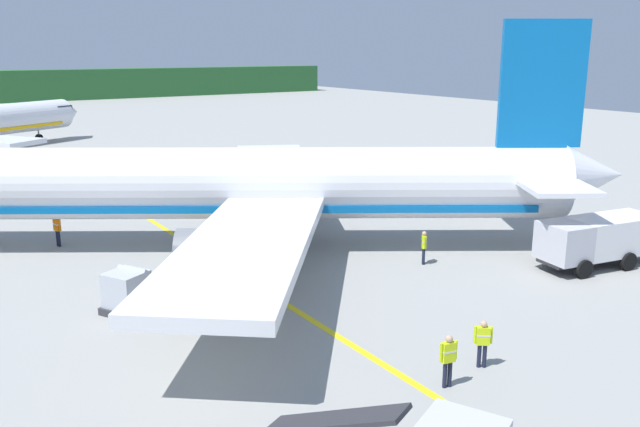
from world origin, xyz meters
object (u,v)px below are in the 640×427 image
object	(u,v)px
crew_marshaller	(448,357)
crew_loader_left	(57,227)
service_truck_pushback	(598,238)
crew_supervisor	(483,340)
airliner_foreground	(237,185)
crew_loader_right	(424,245)
cargo_container_near	(127,292)

from	to	relation	value
crew_marshaller	crew_loader_left	distance (m)	23.84
service_truck_pushback	crew_supervisor	size ratio (longest dim) A/B	3.90
service_truck_pushback	crew_supervisor	world-z (taller)	service_truck_pushback
airliner_foreground	crew_marshaller	bearing A→B (deg)	-94.48
crew_loader_right	crew_supervisor	world-z (taller)	crew_loader_right
airliner_foreground	crew_supervisor	size ratio (longest dim) A/B	22.03
crew_supervisor	crew_loader_left	bearing A→B (deg)	111.19
cargo_container_near	crew_supervisor	size ratio (longest dim) A/B	1.34
cargo_container_near	crew_marshaller	world-z (taller)	cargo_container_near
cargo_container_near	crew_loader_right	distance (m)	14.36
crew_loader_left	crew_supervisor	xyz separation A→B (m)	(8.73, -22.51, -0.07)
cargo_container_near	crew_loader_right	bearing A→B (deg)	-8.03
service_truck_pushback	cargo_container_near	bearing A→B (deg)	161.82
airliner_foreground	crew_marshaller	distance (m)	17.70
cargo_container_near	crew_marshaller	size ratio (longest dim) A/B	1.26
airliner_foreground	service_truck_pushback	size ratio (longest dim) A/B	5.65
service_truck_pushback	crew_loader_left	bearing A→B (deg)	139.72
service_truck_pushback	cargo_container_near	world-z (taller)	service_truck_pushback
airliner_foreground	crew_loader_left	world-z (taller)	airliner_foreground
service_truck_pushback	crew_loader_right	world-z (taller)	service_truck_pushback
crew_marshaller	crew_loader_right	size ratio (longest dim) A/B	1.04
service_truck_pushback	crew_supervisor	distance (m)	13.41
airliner_foreground	crew_supervisor	bearing A→B (deg)	-88.16
airliner_foreground	crew_loader_right	xyz separation A→B (m)	(6.33, -7.85, -2.39)
crew_marshaller	crew_supervisor	size ratio (longest dim) A/B	1.06
crew_loader_right	crew_marshaller	bearing A→B (deg)	-128.61
airliner_foreground	service_truck_pushback	xyz separation A→B (m)	(13.22, -12.77, -1.97)
crew_marshaller	crew_loader_right	world-z (taller)	crew_marshaller
crew_marshaller	airliner_foreground	bearing A→B (deg)	85.52
service_truck_pushback	crew_loader_left	size ratio (longest dim) A/B	3.68
crew_loader_left	crew_marshaller	bearing A→B (deg)	-73.41
cargo_container_near	crew_marshaller	xyz separation A→B (m)	(6.52, -11.65, 0.19)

